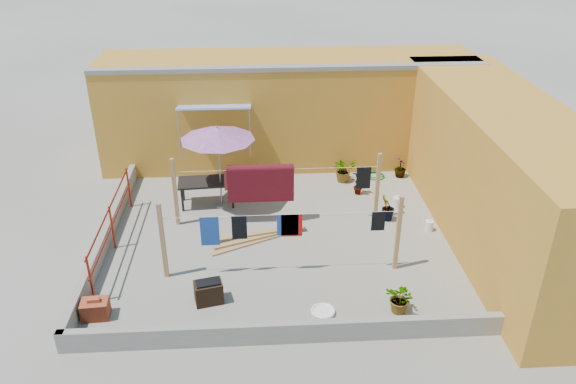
% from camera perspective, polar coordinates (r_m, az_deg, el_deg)
% --- Properties ---
extents(ground, '(80.00, 80.00, 0.00)m').
position_cam_1_polar(ground, '(13.59, -0.92, -4.66)').
color(ground, '#9E998E').
rests_on(ground, ground).
extents(wall_back, '(11.00, 3.27, 3.21)m').
position_cam_1_polar(wall_back, '(17.16, -0.01, 8.42)').
color(wall_back, '#C37E2A').
rests_on(wall_back, ground).
extents(wall_right, '(2.40, 9.00, 3.20)m').
position_cam_1_polar(wall_right, '(14.00, 20.82, 1.87)').
color(wall_right, '#C37E2A').
rests_on(wall_right, ground).
extents(parapet_front, '(8.30, 0.16, 0.44)m').
position_cam_1_polar(parapet_front, '(10.60, -0.01, -14.05)').
color(parapet_front, gray).
rests_on(parapet_front, ground).
extents(parapet_left, '(0.16, 7.30, 0.44)m').
position_cam_1_polar(parapet_left, '(13.94, -17.97, -4.21)').
color(parapet_left, gray).
rests_on(parapet_left, ground).
extents(red_railing, '(0.05, 4.20, 1.10)m').
position_cam_1_polar(red_railing, '(13.47, -17.52, -2.84)').
color(red_railing, maroon).
rests_on(red_railing, ground).
extents(clothesline_rig, '(5.09, 2.35, 1.80)m').
position_cam_1_polar(clothesline_rig, '(13.52, -2.40, 0.24)').
color(clothesline_rig, tan).
rests_on(clothesline_rig, ground).
extents(patio_umbrella, '(2.25, 2.25, 2.28)m').
position_cam_1_polar(patio_umbrella, '(14.19, -7.19, 5.86)').
color(patio_umbrella, gray).
rests_on(patio_umbrella, ground).
extents(outdoor_table, '(1.54, 0.85, 0.70)m').
position_cam_1_polar(outdoor_table, '(14.90, -8.25, 0.91)').
color(outdoor_table, black).
rests_on(outdoor_table, ground).
extents(brick_stack, '(0.54, 0.41, 0.45)m').
position_cam_1_polar(brick_stack, '(11.75, -18.99, -11.17)').
color(brick_stack, '#B6442A').
rests_on(brick_stack, ground).
extents(lumber_pile, '(2.29, 1.13, 0.14)m').
position_cam_1_polar(lumber_pile, '(13.49, -3.09, -4.61)').
color(lumber_pile, tan).
rests_on(lumber_pile, ground).
extents(brazier, '(0.62, 0.49, 0.50)m').
position_cam_1_polar(brazier, '(11.58, -8.07, -10.02)').
color(brazier, black).
rests_on(brazier, ground).
extents(white_basin, '(0.49, 0.49, 0.08)m').
position_cam_1_polar(white_basin, '(11.33, 3.57, -12.01)').
color(white_basin, white).
rests_on(white_basin, ground).
extents(water_jug_a, '(0.20, 0.20, 0.31)m').
position_cam_1_polar(water_jug_a, '(14.23, 14.13, -3.34)').
color(water_jug_a, white).
rests_on(water_jug_a, ground).
extents(water_jug_b, '(0.22, 0.22, 0.34)m').
position_cam_1_polar(water_jug_b, '(15.08, 11.01, -1.03)').
color(water_jug_b, white).
rests_on(water_jug_b, ground).
extents(green_hose, '(0.56, 0.56, 0.08)m').
position_cam_1_polar(green_hose, '(16.70, 8.86, 1.68)').
color(green_hose, '#17681D').
rests_on(green_hose, ground).
extents(plant_back_a, '(0.78, 0.71, 0.73)m').
position_cam_1_polar(plant_back_a, '(16.20, 5.70, 2.31)').
color(plant_back_a, '#1D5B1A').
rests_on(plant_back_a, ground).
extents(plant_back_b, '(0.34, 0.34, 0.60)m').
position_cam_1_polar(plant_back_b, '(16.71, 11.35, 2.46)').
color(plant_back_b, '#1D5B1A').
rests_on(plant_back_b, ground).
extents(plant_right_a, '(0.44, 0.34, 0.75)m').
position_cam_1_polar(plant_right_a, '(15.51, 7.20, 1.06)').
color(plant_right_a, '#1D5B1A').
rests_on(plant_right_a, ground).
extents(plant_right_b, '(0.52, 0.52, 0.74)m').
position_cam_1_polar(plant_right_b, '(14.33, 10.05, -1.59)').
color(plant_right_b, '#1D5B1A').
rests_on(plant_right_b, ground).
extents(plant_right_c, '(0.76, 0.75, 0.64)m').
position_cam_1_polar(plant_right_c, '(11.40, 11.41, -10.59)').
color(plant_right_c, '#1D5B1A').
rests_on(plant_right_c, ground).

